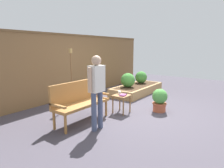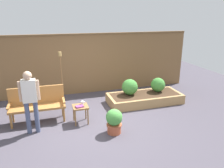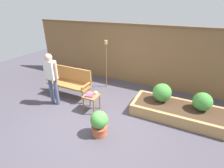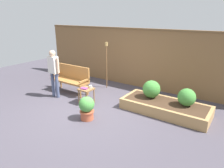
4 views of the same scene
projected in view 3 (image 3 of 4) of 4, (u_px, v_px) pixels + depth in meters
name	position (u px, v px, depth m)	size (l,w,h in m)	color
ground_plane	(98.00, 118.00, 4.54)	(14.00, 14.00, 0.00)	#47424C
fence_back	(133.00, 54.00, 6.17)	(8.40, 0.14, 2.16)	brown
garden_bench	(70.00, 80.00, 5.46)	(1.44, 0.48, 0.94)	#A87038
side_table	(91.00, 98.00, 4.71)	(0.40, 0.40, 0.48)	olive
cup_on_table	(96.00, 93.00, 4.73)	(0.12, 0.08, 0.08)	white
book_on_table	(89.00, 96.00, 4.63)	(0.21, 0.14, 0.03)	#7F3875
potted_boxwood	(99.00, 123.00, 3.84)	(0.40, 0.40, 0.62)	#B75638
raised_planter_bed	(178.00, 111.00, 4.56)	(2.40, 1.00, 0.30)	#AD8451
shrub_near_bench	(162.00, 93.00, 4.67)	(0.51, 0.51, 0.51)	brown
shrub_far_corner	(202.00, 102.00, 4.28)	(0.47, 0.47, 0.47)	brown
tiki_torch	(106.00, 56.00, 5.76)	(0.10, 0.10, 1.69)	brown
person_by_bench	(51.00, 75.00, 4.81)	(0.47, 0.20, 1.56)	#475170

